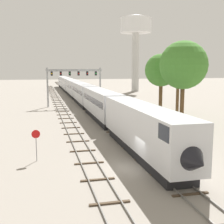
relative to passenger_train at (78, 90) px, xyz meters
name	(u,v)px	position (x,y,z in m)	size (l,w,h in m)	color
ground_plane	(134,168)	(-2.00, -54.78, -2.61)	(400.00, 400.00, 0.00)	gray
track_main	(75,98)	(0.00, 5.22, -2.54)	(2.60, 200.00, 0.16)	slate
track_near	(60,107)	(-5.50, -14.78, -2.54)	(2.60, 160.00, 0.16)	slate
passenger_train	(78,90)	(0.00, 0.00, 0.00)	(3.04, 122.19, 4.80)	silver
signal_gantry	(74,78)	(-2.25, -13.00, 3.64)	(12.10, 0.49, 8.49)	#999BA0
water_tower	(136,30)	(23.91, 24.38, 19.14)	(11.03, 11.03, 27.04)	beige
stop_sign	(36,141)	(-10.00, -50.93, -0.74)	(0.76, 0.08, 2.88)	gray
trackside_tree_left	(183,65)	(8.98, -41.60, 6.09)	(6.40, 6.40, 11.94)	brown
trackside_tree_mid	(178,69)	(14.97, -28.01, 5.65)	(5.66, 5.66, 11.14)	brown
trackside_tree_right	(161,71)	(8.73, -34.85, 5.35)	(5.02, 5.02, 10.55)	brown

